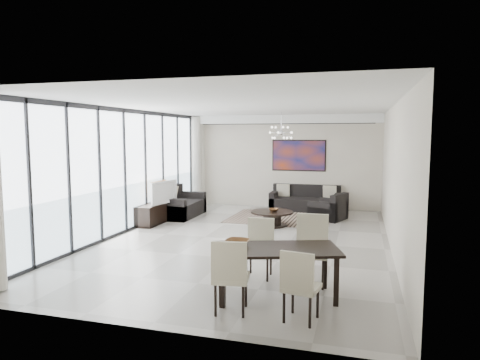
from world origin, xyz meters
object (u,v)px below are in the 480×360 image
(coffee_table, at_px, (272,217))
(sofa_main, at_px, (305,202))
(tv_console, at_px, (157,212))
(dining_table, at_px, (277,254))
(television, at_px, (161,192))

(coffee_table, relative_size, sofa_main, 0.51)
(tv_console, height_order, dining_table, dining_table)
(sofa_main, bearing_deg, dining_table, -85.98)
(tv_console, relative_size, dining_table, 0.88)
(coffee_table, xyz_separation_m, dining_table, (1.03, -4.69, 0.41))
(tv_console, bearing_deg, sofa_main, 39.00)
(coffee_table, xyz_separation_m, sofa_main, (0.52, 2.48, 0.04))
(coffee_table, height_order, tv_console, tv_console)
(television, bearing_deg, sofa_main, -37.06)
(sofa_main, distance_m, dining_table, 7.19)
(coffee_table, distance_m, sofa_main, 2.54)
(coffee_table, distance_m, tv_console, 3.04)
(coffee_table, relative_size, tv_console, 0.65)
(sofa_main, relative_size, dining_table, 1.10)
(coffee_table, relative_size, television, 1.05)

